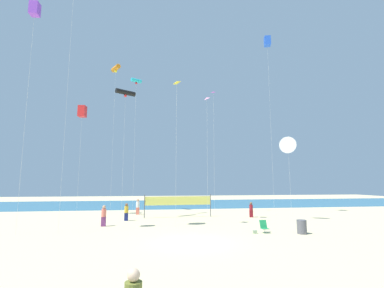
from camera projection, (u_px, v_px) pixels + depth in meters
name	position (u px, v px, depth m)	size (l,w,h in m)	color
ground_plane	(192.00, 243.00, 16.78)	(120.00, 120.00, 0.00)	beige
ocean_band	(165.00, 204.00, 47.25)	(120.00, 20.00, 0.01)	teal
beachgoer_coral_shirt	(104.00, 215.00, 23.18)	(0.40, 0.40, 1.74)	#7A3872
beachgoer_maroon_shirt	(251.00, 209.00, 29.21)	(0.36, 0.36, 1.57)	maroon
beachgoer_white_shirt	(138.00, 206.00, 31.75)	(0.40, 0.40, 1.76)	#EA7260
beachgoer_mustard_shirt	(126.00, 211.00, 26.55)	(0.38, 0.38, 1.65)	navy
folding_beach_chair	(264.00, 226.00, 20.20)	(0.52, 0.65, 0.89)	#1E8C4C
trash_barrel	(302.00, 227.00, 19.74)	(0.68, 0.68, 0.98)	#595960
volleyball_net	(178.00, 202.00, 29.21)	(7.14, 0.42, 2.40)	#4C4C51
beach_handbag	(255.00, 232.00, 19.77)	(0.29, 0.15, 0.23)	#99B28C
kite_violet_box	(35.00, 10.00, 21.59)	(0.69, 0.69, 17.68)	silver
kite_black_tube	(126.00, 93.00, 29.36)	(2.12, 1.52, 13.43)	silver
kite_white_delta	(288.00, 145.00, 27.82)	(1.63, 1.41, 8.23)	silver
kite_cyan_tube	(136.00, 81.00, 31.69)	(1.27, 0.93, 15.51)	silver
kite_red_box	(82.00, 111.00, 31.90)	(0.91, 0.91, 12.48)	silver
kite_magenta_diamond	(213.00, 98.00, 34.89)	(0.54, 0.55, 15.18)	silver
kite_blue_box	(267.00, 42.00, 34.32)	(0.91, 0.91, 21.71)	silver
kite_orange_tube	(116.00, 69.00, 36.14)	(1.40, 1.81, 18.84)	silver
kite_yellow_diamond	(176.00, 85.00, 24.22)	(0.58, 0.58, 12.60)	silver
kite_pink_diamond	(207.00, 100.00, 27.86)	(0.83, 0.83, 12.34)	silver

